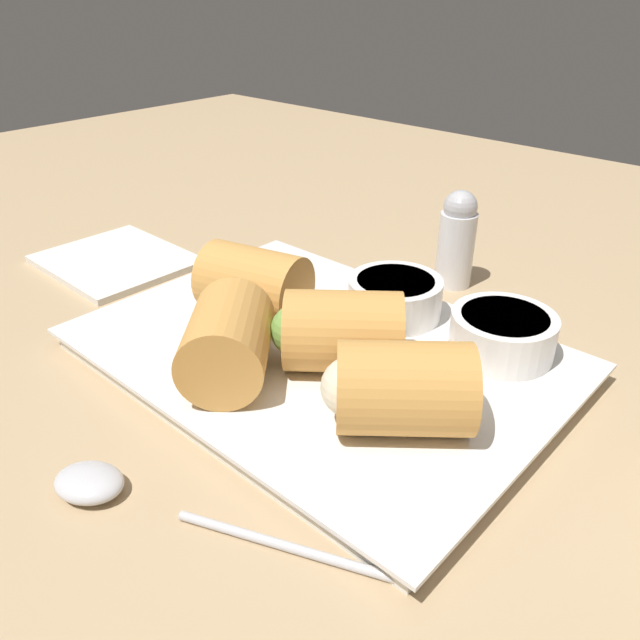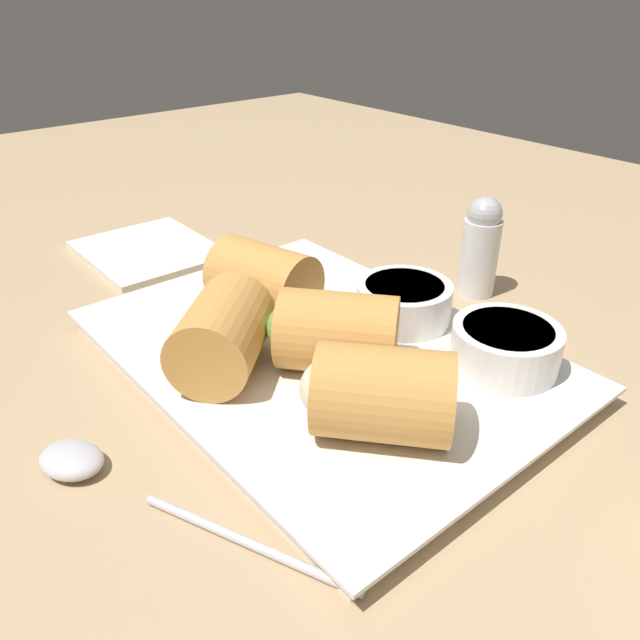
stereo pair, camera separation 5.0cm
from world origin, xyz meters
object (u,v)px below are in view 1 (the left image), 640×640
object	(u,v)px
dipping_bowl_near	(395,296)
spoon	(120,492)
napkin	(116,261)
salt_shaker	(452,237)
serving_plate	(320,355)
dipping_bowl_far	(502,333)

from	to	relation	value
dipping_bowl_near	spoon	size ratio (longest dim) A/B	0.37
dipping_bowl_near	spoon	world-z (taller)	dipping_bowl_near
dipping_bowl_near	napkin	world-z (taller)	dipping_bowl_near
salt_shaker	serving_plate	bearing A→B (deg)	-88.05
serving_plate	salt_shaker	size ratio (longest dim) A/B	3.81
spoon	napkin	size ratio (longest dim) A/B	1.39
dipping_bowl_near	dipping_bowl_far	world-z (taller)	same
serving_plate	dipping_bowl_far	world-z (taller)	dipping_bowl_far
serving_plate	dipping_bowl_near	world-z (taller)	dipping_bowl_near
dipping_bowl_far	napkin	xyz separation A→B (cm)	(-35.96, -7.92, -2.81)
napkin	salt_shaker	distance (cm)	31.53
serving_plate	spoon	xyz separation A→B (cm)	(1.05, -16.78, -0.15)
dipping_bowl_near	spoon	xyz separation A→B (cm)	(0.02, -24.02, -2.51)
serving_plate	dipping_bowl_near	distance (cm)	7.69
spoon	dipping_bowl_near	bearing A→B (deg)	90.04
serving_plate	spoon	bearing A→B (deg)	-86.43
dipping_bowl_far	salt_shaker	xyz separation A→B (cm)	(-10.30, 9.96, 1.19)
serving_plate	dipping_bowl_near	size ratio (longest dim) A/B	4.61
serving_plate	dipping_bowl_far	xyz separation A→B (cm)	(9.69, 7.73, 2.35)
dipping_bowl_far	spoon	distance (cm)	26.10
dipping_bowl_far	salt_shaker	size ratio (longest dim) A/B	0.83
spoon	napkin	xyz separation A→B (cm)	(-27.31, 16.58, -0.31)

